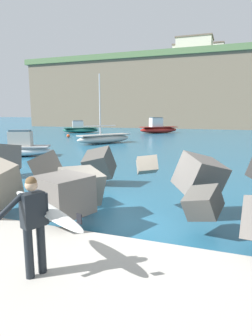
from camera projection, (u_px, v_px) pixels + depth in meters
name	position (u px, v px, depth m)	size (l,w,h in m)	color
ground_plane	(124.00, 217.00, 8.59)	(400.00, 400.00, 0.00)	#235B7A
walkway_path	(41.00, 289.00, 4.88)	(48.00, 4.40, 0.24)	#B2ADA3
breakwater_jetty	(179.00, 181.00, 8.35)	(31.79, 6.70, 2.64)	#605B56
surfer_with_board	(38.00, 217.00, 5.00)	(2.07, 1.49, 1.78)	black
boat_near_left	(104.00, 138.00, 29.74)	(4.60, 6.17, 6.91)	beige
boat_near_right	(17.00, 148.00, 20.80)	(5.36, 3.63, 1.90)	white
boat_mid_left	(158.00, 128.00, 45.32)	(6.06, 5.68, 2.47)	maroon
boat_mid_centre	(80.00, 129.00, 46.42)	(5.87, 4.84, 1.96)	#1E6656
mooring_buoy_middle	(68.00, 136.00, 37.24)	(0.44, 0.44, 0.44)	#E54C1E
headland_bluff	(189.00, 95.00, 75.45)	(71.74, 39.69, 15.56)	#756651
station_building_west	(194.00, 48.00, 66.71)	(8.22, 6.01, 4.65)	beige
station_building_central	(213.00, 55.00, 76.73)	(5.75, 6.38, 5.48)	silver
station_building_east	(202.00, 58.00, 78.86)	(5.80, 6.02, 5.11)	#B2ADA3
station_building_annex	(190.00, 55.00, 74.20)	(8.22, 7.28, 4.62)	beige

